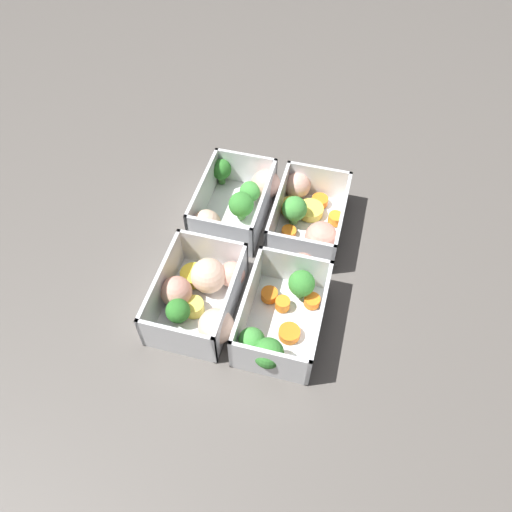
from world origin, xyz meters
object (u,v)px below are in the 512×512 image
Objects in this scene: container_near_left at (236,201)px; container_near_right at (201,295)px; container_far_right at (280,319)px; container_far_left at (307,219)px.

container_near_right is (0.18, 0.00, -0.00)m from container_near_left.
container_near_right and container_far_right have the same top height.
container_far_left and container_far_right have the same top height.
container_far_left is at bearing 87.05° from container_near_left.
container_near_left is 0.93× the size of container_far_left.
container_near_right is 0.20m from container_far_left.
container_near_left and container_far_left have the same top height.
container_far_left is 0.18m from container_far_right.
container_near_left is 0.18m from container_near_right.
container_far_right is (0.01, 0.11, 0.00)m from container_near_right.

